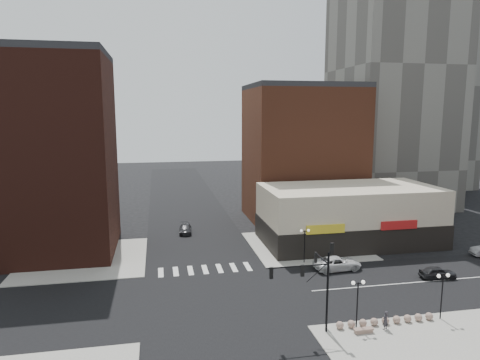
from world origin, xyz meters
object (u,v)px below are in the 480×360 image
object	(u,v)px
dark_sedan_north	(185,229)
street_lamp_ne	(305,237)
traffic_signal	(315,275)
pedestrian	(385,320)
street_lamp_se_a	(358,292)
stone_bench	(364,330)
white_suv	(337,263)
dark_sedan_east	(438,273)
street_lamp_se_b	(443,285)

from	to	relation	value
dark_sedan_north	street_lamp_ne	bearing A→B (deg)	-45.84
traffic_signal	pedestrian	bearing A→B (deg)	-9.09
pedestrian	street_lamp_se_a	bearing A→B (deg)	-46.85
pedestrian	stone_bench	size ratio (longest dim) A/B	0.96
white_suv	dark_sedan_east	world-z (taller)	white_suv
white_suv	pedestrian	xyz separation A→B (m)	(-1.87, -14.02, 0.16)
street_lamp_ne	stone_bench	world-z (taller)	street_lamp_ne
street_lamp_se_b	dark_sedan_east	bearing A→B (deg)	55.59
dark_sedan_north	dark_sedan_east	bearing A→B (deg)	-37.40
street_lamp_se_a	pedestrian	distance (m)	3.33
white_suv	traffic_signal	bearing A→B (deg)	145.44
dark_sedan_east	pedestrian	xyz separation A→B (m)	(-11.67, -9.38, 0.27)
street_lamp_se_b	white_suv	bearing A→B (deg)	106.48
street_lamp_ne	dark_sedan_north	size ratio (longest dim) A/B	0.93
street_lamp_se_a	street_lamp_se_b	world-z (taller)	same
traffic_signal	street_lamp_ne	world-z (taller)	traffic_signal
street_lamp_se_a	white_suv	distance (m)	14.07
traffic_signal	street_lamp_se_a	distance (m)	4.12
pedestrian	street_lamp_ne	bearing A→B (deg)	-113.14
street_lamp_se_b	pedestrian	world-z (taller)	street_lamp_se_b
traffic_signal	dark_sedan_east	bearing A→B (deg)	25.52
white_suv	dark_sedan_north	size ratio (longest dim) A/B	1.25
white_suv	stone_bench	xyz separation A→B (m)	(-3.93, -14.23, -0.45)
traffic_signal	street_lamp_se_b	size ratio (longest dim) A/B	1.87
street_lamp_se_a	pedestrian	bearing A→B (deg)	-19.57
traffic_signal	street_lamp_ne	xyz separation A→B (m)	(4.76, 15.83, -1.67)
street_lamp_se_b	white_suv	world-z (taller)	street_lamp_se_b
street_lamp_se_b	stone_bench	xyz separation A→B (m)	(-7.85, -1.00, -2.96)
pedestrian	white_suv	bearing A→B (deg)	-124.88
dark_sedan_north	traffic_signal	bearing A→B (deg)	-70.61
traffic_signal	dark_sedan_north	xyz separation A→B (m)	(-8.55, 31.80, -4.31)
dark_sedan_east	pedestrian	bearing A→B (deg)	135.95
dark_sedan_north	pedestrian	world-z (taller)	pedestrian
street_lamp_se_b	dark_sedan_east	size ratio (longest dim) A/B	1.06
dark_sedan_north	pedestrian	size ratio (longest dim) A/B	2.74
street_lamp_se_a	dark_sedan_east	xyz separation A→B (m)	(13.89, 8.59, -2.62)
street_lamp_se_a	pedestrian	world-z (taller)	street_lamp_se_a
traffic_signal	white_suv	size ratio (longest dim) A/B	1.39
traffic_signal	stone_bench	world-z (taller)	traffic_signal
street_lamp_se_a	street_lamp_se_b	size ratio (longest dim) A/B	1.00
pedestrian	stone_bench	bearing A→B (deg)	-21.41
street_lamp_ne	dark_sedan_north	bearing A→B (deg)	129.82
dark_sedan_east	stone_bench	world-z (taller)	dark_sedan_east
street_lamp_ne	dark_sedan_east	xyz separation A→B (m)	(12.89, -7.41, -2.62)
street_lamp_se_a	stone_bench	world-z (taller)	street_lamp_se_a
dark_sedan_north	stone_bench	world-z (taller)	dark_sedan_north
street_lamp_se_b	street_lamp_ne	distance (m)	17.46
traffic_signal	street_lamp_ne	bearing A→B (deg)	73.25
white_suv	dark_sedan_north	distance (m)	24.90
street_lamp_se_a	stone_bench	xyz separation A→B (m)	(0.15, -1.00, -2.96)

